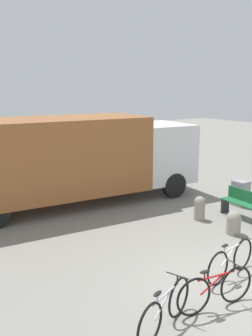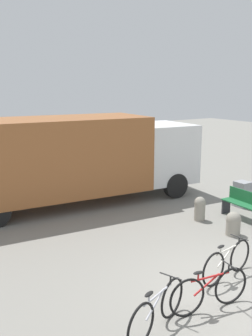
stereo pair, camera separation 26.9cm
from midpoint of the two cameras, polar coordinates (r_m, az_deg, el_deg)
The scene contains 9 objects.
ground_plane at distance 8.34m, azimuth 14.65°, elevation -17.37°, with size 60.00×60.00×0.00m, color gray.
delivery_truck at distance 13.05m, azimuth -9.08°, elevation 1.70°, with size 9.33×3.30×3.04m.
park_bench at distance 12.22m, azimuth 17.10°, elevation -5.20°, with size 0.48×1.64×0.89m.
bicycle_near at distance 6.77m, azimuth 4.78°, elevation -20.65°, with size 1.64×0.68×0.84m.
bicycle_middle at distance 7.44m, azimuth 12.41°, elevation -17.64°, with size 1.72×0.44×0.84m.
bicycle_far at distance 8.60m, azimuth 14.78°, elevation -13.43°, with size 1.71×0.44×0.84m.
bollard_near_bench at distance 10.96m, azimuth 15.42°, elevation -7.96°, with size 0.42×0.42×0.68m.
bollard_far_bench at distance 11.85m, azimuth 10.51°, elevation -5.89°, with size 0.35×0.35×0.75m.
utility_box at distance 13.54m, azimuth 16.50°, elevation -3.71°, with size 0.46×0.48×0.88m.
Camera 1 is at (-5.70, -4.56, 4.09)m, focal length 40.00 mm.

